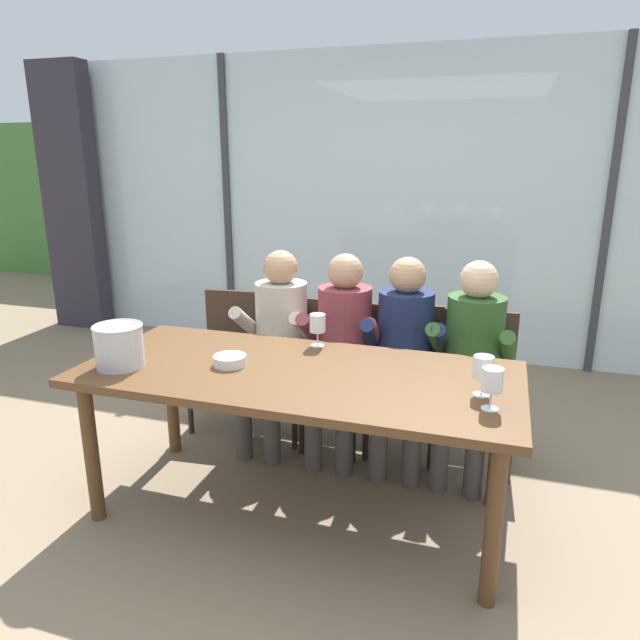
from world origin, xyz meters
name	(u,v)px	position (x,y,z in m)	size (l,w,h in m)	color
ground	(350,425)	(0.00, 1.00, 0.00)	(14.00, 14.00, 0.00)	#847056
window_glass_panel	(400,208)	(0.00, 2.62, 1.30)	(7.26, 0.03, 2.60)	silver
window_mullion_left	(228,203)	(-1.63, 2.60, 1.30)	(0.06, 0.06, 2.60)	#38383D
window_mullion_right	(608,214)	(1.63, 2.60, 1.30)	(0.06, 0.06, 2.60)	#38383D
hillside_vineyard	(439,205)	(0.00, 5.67, 1.09)	(13.26, 2.40, 2.18)	#477A38
curtain_heavy_drape	(72,200)	(-3.28, 2.44, 1.30)	(0.56, 0.20, 2.60)	#332D38
dining_table	(298,386)	(0.00, 0.00, 0.68)	(2.06, 0.91, 0.76)	brown
chair_near_curtain	(232,347)	(-0.79, 0.89, 0.50)	(0.48, 0.48, 0.87)	#332319
chair_left_of_center	(291,356)	(-0.36, 0.85, 0.50)	(0.46, 0.46, 0.87)	#332319
chair_center	(342,361)	(-0.02, 0.86, 0.50)	(0.49, 0.49, 0.87)	#332319
chair_right_of_center	(407,366)	(0.38, 0.89, 0.50)	(0.45, 0.45, 0.87)	#332319
chair_near_window_right	(478,376)	(0.80, 0.87, 0.50)	(0.46, 0.46, 0.87)	#332319
person_beige_jumper	(277,335)	(-0.40, 0.73, 0.68)	(0.46, 0.61, 1.19)	#B7AD9E
person_maroon_top	(342,342)	(0.01, 0.73, 0.68)	(0.48, 0.62, 1.19)	brown
person_navy_polo	(404,348)	(0.38, 0.73, 0.68)	(0.49, 0.63, 1.19)	#192347
person_olive_shirt	(472,354)	(0.76, 0.73, 0.68)	(0.48, 0.63, 1.19)	#2D5123
ice_bucket_primary	(119,345)	(-0.82, -0.21, 0.87)	(0.23, 0.23, 0.21)	#B7B7BC
tasting_bowl	(230,360)	(-0.33, -0.04, 0.79)	(0.16, 0.16, 0.05)	silver
wine_glass_by_left_taster	(492,382)	(0.88, -0.17, 0.88)	(0.08, 0.08, 0.17)	silver
wine_glass_near_bucket	(318,324)	(-0.02, 0.37, 0.88)	(0.08, 0.08, 0.17)	silver
wine_glass_center_pour	(483,369)	(0.84, -0.04, 0.88)	(0.08, 0.08, 0.17)	silver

